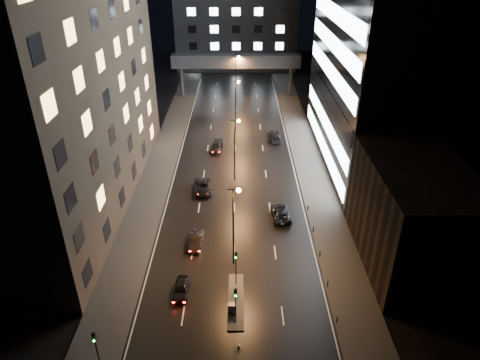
% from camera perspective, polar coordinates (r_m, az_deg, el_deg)
% --- Properties ---
extents(ground, '(160.00, 160.00, 0.00)m').
position_cam_1_polar(ground, '(77.96, -0.63, 4.30)').
color(ground, black).
rests_on(ground, ground).
extents(sidewalk_left, '(5.00, 110.00, 0.15)m').
position_cam_1_polar(sidewalk_left, '(74.58, -10.31, 2.66)').
color(sidewalk_left, '#383533').
rests_on(sidewalk_left, ground).
extents(sidewalk_right, '(5.00, 110.00, 0.15)m').
position_cam_1_polar(sidewalk_right, '(74.37, 9.03, 2.70)').
color(sidewalk_right, '#383533').
rests_on(sidewalk_right, ground).
extents(building_left, '(15.00, 48.00, 40.00)m').
position_cam_1_polar(building_left, '(60.78, -23.36, 14.77)').
color(building_left, '#2D2319').
rests_on(building_left, ground).
extents(building_right_low, '(10.00, 18.00, 12.00)m').
position_cam_1_polar(building_right_low, '(51.68, 21.94, -4.41)').
color(building_right_low, black).
rests_on(building_right_low, ground).
extents(building_right_glass, '(20.00, 36.00, 45.00)m').
position_cam_1_polar(building_right_glass, '(71.80, 20.87, 19.18)').
color(building_right_glass, black).
rests_on(building_right_glass, ground).
extents(building_far, '(34.00, 14.00, 25.00)m').
position_cam_1_polar(building_far, '(130.33, -0.49, 20.20)').
color(building_far, '#333335').
rests_on(building_far, ground).
extents(skybridge, '(30.00, 3.00, 10.00)m').
position_cam_1_polar(skybridge, '(103.67, -0.55, 15.52)').
color(skybridge, '#333335').
rests_on(skybridge, ground).
extents(median_island, '(1.60, 8.00, 0.15)m').
position_cam_1_polar(median_island, '(46.25, -0.55, -15.79)').
color(median_island, '#383533').
rests_on(median_island, ground).
extents(traffic_signal_near, '(0.28, 0.34, 4.40)m').
position_cam_1_polar(traffic_signal_near, '(46.05, -0.55, -10.94)').
color(traffic_signal_near, black).
rests_on(traffic_signal_near, median_island).
extents(traffic_signal_far, '(0.28, 0.34, 4.40)m').
position_cam_1_polar(traffic_signal_far, '(41.99, -0.59, -15.77)').
color(traffic_signal_far, black).
rests_on(traffic_signal_far, median_island).
extents(traffic_signal_corner, '(0.28, 0.34, 4.40)m').
position_cam_1_polar(traffic_signal_corner, '(40.58, -18.68, -20.18)').
color(traffic_signal_corner, black).
rests_on(traffic_signal_corner, ground).
extents(bollard_row, '(0.12, 25.12, 0.90)m').
position_cam_1_polar(bollard_row, '(50.22, 11.08, -11.55)').
color(bollard_row, black).
rests_on(bollard_row, ground).
extents(streetlight_near, '(1.45, 0.50, 10.15)m').
position_cam_1_polar(streetlight_near, '(46.80, -0.72, -4.97)').
color(streetlight_near, black).
rests_on(streetlight_near, ground).
extents(streetlight_mid_a, '(1.45, 0.50, 10.15)m').
position_cam_1_polar(streetlight_mid_a, '(64.35, -0.58, 5.07)').
color(streetlight_mid_a, black).
rests_on(streetlight_mid_a, ground).
extents(streetlight_mid_b, '(1.45, 0.50, 10.15)m').
position_cam_1_polar(streetlight_mid_b, '(83.01, -0.51, 10.70)').
color(streetlight_mid_b, black).
rests_on(streetlight_mid_b, ground).
extents(streetlight_far, '(1.45, 0.50, 10.15)m').
position_cam_1_polar(streetlight_far, '(102.18, -0.46, 14.25)').
color(streetlight_far, black).
rests_on(streetlight_far, ground).
extents(car_away_a, '(1.57, 3.79, 1.29)m').
position_cam_1_polar(car_away_a, '(47.13, -7.83, -14.13)').
color(car_away_a, black).
rests_on(car_away_a, ground).
extents(car_away_b, '(1.80, 4.29, 1.38)m').
position_cam_1_polar(car_away_b, '(53.26, -5.88, -8.05)').
color(car_away_b, black).
rests_on(car_away_b, ground).
extents(car_away_c, '(2.99, 5.45, 1.45)m').
position_cam_1_polar(car_away_c, '(64.09, -4.98, -0.96)').
color(car_away_c, black).
rests_on(car_away_c, ground).
extents(car_away_d, '(2.42, 4.90, 1.37)m').
position_cam_1_polar(car_away_d, '(76.68, -3.15, 4.38)').
color(car_away_d, black).
rests_on(car_away_d, ground).
extents(car_toward_a, '(2.74, 5.23, 1.40)m').
position_cam_1_polar(car_toward_a, '(58.18, 5.43, -4.42)').
color(car_toward_a, black).
rests_on(car_toward_a, ground).
extents(car_toward_b, '(2.35, 5.58, 1.61)m').
position_cam_1_polar(car_toward_b, '(81.30, 4.64, 5.90)').
color(car_toward_b, black).
rests_on(car_toward_b, ground).
extents(utility_cabinet, '(0.73, 0.57, 1.18)m').
position_cam_1_polar(utility_cabinet, '(44.58, -1.10, -16.75)').
color(utility_cabinet, '#4F4F52').
rests_on(utility_cabinet, median_island).
extents(cone_a, '(0.40, 0.40, 0.51)m').
position_cam_1_polar(cone_a, '(42.16, -0.17, -21.25)').
color(cone_a, '#E25D0B').
rests_on(cone_a, ground).
extents(cone_b, '(0.44, 0.44, 0.45)m').
position_cam_1_polar(cone_b, '(44.41, -0.69, -17.93)').
color(cone_b, '#F94B0D').
rests_on(cone_b, ground).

